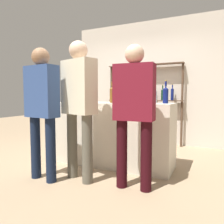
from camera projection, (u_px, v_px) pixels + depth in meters
ground_plane at (112, 164)px, 3.53m from camera, size 16.00×16.00×0.00m
bar_counter at (112, 134)px, 3.49m from camera, size 1.92×0.60×0.99m
back_wall at (147, 83)px, 5.13m from camera, size 3.52×0.12×2.80m
back_shelf at (144, 93)px, 4.98m from camera, size 1.72×0.18×1.80m
counter_bottle_0 at (154, 95)px, 3.13m from camera, size 0.07×0.07×0.30m
counter_bottle_1 at (166, 95)px, 3.08m from camera, size 0.08×0.08×0.33m
counter_bottle_2 at (121, 94)px, 3.19m from camera, size 0.08×0.08×0.35m
counter_bottle_3 at (112, 94)px, 3.37m from camera, size 0.08×0.08×0.34m
counter_bottle_4 at (139, 94)px, 3.13m from camera, size 0.08×0.08×0.36m
wine_glass at (92, 95)px, 3.67m from camera, size 0.09×0.09×0.17m
ice_bucket at (77, 95)px, 3.64m from camera, size 0.23×0.23×0.23m
cork_jar at (131, 99)px, 3.38m from camera, size 0.11×0.11×0.13m
server_behind_counter at (134, 101)px, 4.06m from camera, size 0.45×0.26×1.71m
customer_right at (134, 106)px, 2.53m from camera, size 0.48×0.23×1.69m
customer_center at (79, 100)px, 2.80m from camera, size 0.53×0.35×1.80m
customer_left at (42, 104)px, 2.81m from camera, size 0.48×0.25×1.71m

